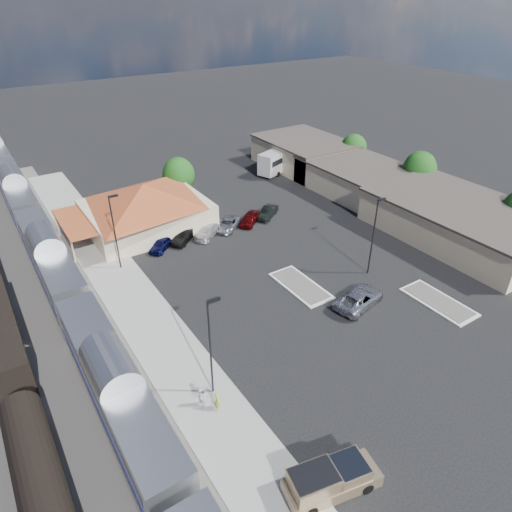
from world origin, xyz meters
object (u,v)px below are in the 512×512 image
pickup_truck (332,479)px  coach_bus (284,157)px  station_depot (145,206)px  suv (360,298)px

pickup_truck → coach_bus: bearing=-21.8°
station_depot → coach_bus: 29.80m
pickup_truck → suv: 20.40m
station_depot → suv: station_depot is taller
station_depot → suv: 30.19m
station_depot → coach_bus: size_ratio=1.48×
pickup_truck → suv: (15.38, 13.40, -0.16)m
suv → station_depot: bearing=8.9°
coach_bus → suv: bearing=134.1°
suv → coach_bus: (17.12, 36.31, 1.42)m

